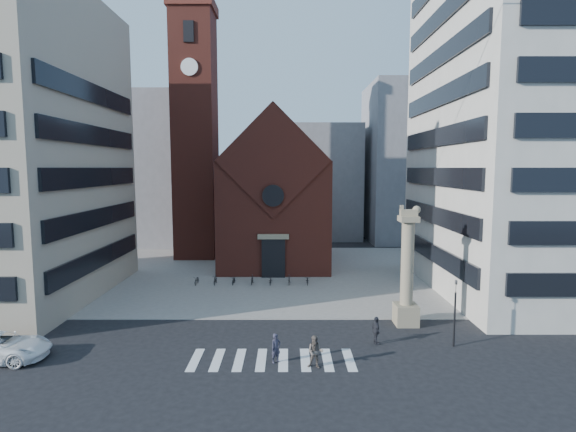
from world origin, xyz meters
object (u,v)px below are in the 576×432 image
object	(u,v)px
lion_column	(407,278)
pedestrian_2	(376,330)
traffic_light	(455,311)
pedestrian_0	(276,348)
pedestrian_1	(315,352)
scooter_0	(197,280)

from	to	relation	value
lion_column	pedestrian_2	world-z (taller)	lion_column
traffic_light	pedestrian_0	bearing A→B (deg)	-168.16
pedestrian_1	scooter_0	xyz separation A→B (m)	(-10.37, 18.17, -0.48)
pedestrian_0	pedestrian_2	bearing A→B (deg)	-13.25
lion_column	pedestrian_0	size ratio (longest dim) A/B	5.05
pedestrian_2	pedestrian_1	bearing A→B (deg)	118.67
traffic_light	scooter_0	bearing A→B (deg)	142.00
pedestrian_2	scooter_0	size ratio (longest dim) A/B	1.18
scooter_0	pedestrian_2	bearing A→B (deg)	-44.04
traffic_light	scooter_0	xyz separation A→B (m)	(-19.34, 15.11, -1.83)
lion_column	pedestrian_1	distance (m)	10.25
pedestrian_0	scooter_0	world-z (taller)	pedestrian_0
pedestrian_0	lion_column	bearing A→B (deg)	-1.88
pedestrian_0	scooter_0	size ratio (longest dim) A/B	1.12
traffic_light	scooter_0	size ratio (longest dim) A/B	2.80
lion_column	pedestrian_0	bearing A→B (deg)	-145.47
pedestrian_0	pedestrian_1	size ratio (longest dim) A/B	0.92
pedestrian_1	scooter_0	distance (m)	20.93
pedestrian_2	lion_column	bearing A→B (deg)	-49.51
pedestrian_2	scooter_0	world-z (taller)	pedestrian_2
traffic_light	pedestrian_0	distance (m)	11.56
pedestrian_1	pedestrian_2	world-z (taller)	pedestrian_1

